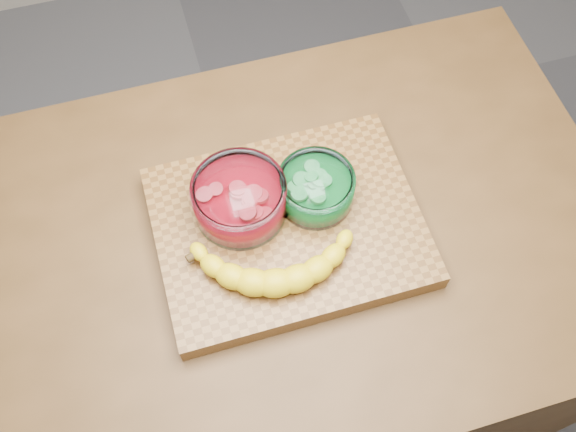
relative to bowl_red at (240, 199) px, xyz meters
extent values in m
plane|color=#4F4F53|center=(0.07, -0.05, -0.98)|extent=(3.50, 3.50, 0.00)
cube|color=#4C3116|center=(0.07, -0.05, -0.53)|extent=(1.20, 0.80, 0.90)
cube|color=brown|center=(0.07, -0.05, -0.06)|extent=(0.45, 0.35, 0.04)
cylinder|color=white|center=(0.00, 0.00, 0.00)|extent=(0.16, 0.16, 0.07)
cylinder|color=red|center=(0.00, 0.00, -0.01)|extent=(0.14, 0.14, 0.04)
cylinder|color=#FF505E|center=(0.00, 0.00, 0.02)|extent=(0.13, 0.13, 0.02)
cylinder|color=white|center=(0.13, -0.01, -0.01)|extent=(0.13, 0.13, 0.06)
cylinder|color=#169639|center=(0.13, -0.01, -0.01)|extent=(0.11, 0.11, 0.04)
cylinder|color=#6DE782|center=(0.13, -0.01, 0.01)|extent=(0.10, 0.10, 0.02)
camera|label=1|loc=(-0.07, -0.54, 0.93)|focal=40.00mm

